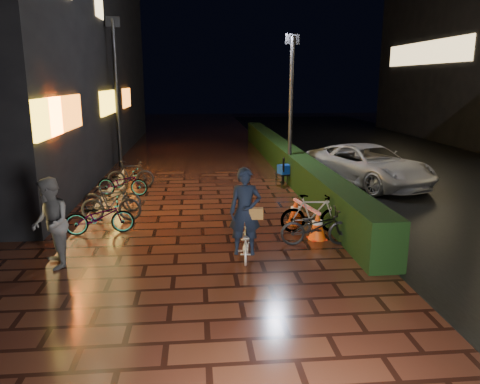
{
  "coord_description": "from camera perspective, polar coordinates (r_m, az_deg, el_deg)",
  "views": [
    {
      "loc": [
        -0.09,
        -9.59,
        3.44
      ],
      "look_at": [
        0.81,
        0.13,
        1.1
      ],
      "focal_mm": 35.0,
      "sensor_mm": 36.0,
      "label": 1
    }
  ],
  "objects": [
    {
      "name": "parked_bikes_hedge",
      "position": [
        10.45,
        9.12,
        -3.45
      ],
      "size": [
        1.67,
        1.41,
        0.9
      ],
      "color": "black",
      "rests_on": "ground"
    },
    {
      "name": "traffic_barrier",
      "position": [
        10.99,
        8.04,
        -3.16
      ],
      "size": [
        0.65,
        1.57,
        0.64
      ],
      "color": "#F44A0C",
      "rests_on": "ground"
    },
    {
      "name": "bystander_person",
      "position": [
        9.34,
        -22.1,
        -3.57
      ],
      "size": [
        0.92,
        1.02,
        1.72
      ],
      "primitive_type": "imported",
      "rotation": [
        0.0,
        0.0,
        -1.17
      ],
      "color": "#5A5A5C",
      "rests_on": "ground"
    },
    {
      "name": "asphalt_road",
      "position": [
        17.53,
        26.07,
        0.79
      ],
      "size": [
        11.0,
        60.0,
        0.01
      ],
      "primitive_type": "cube",
      "color": "black",
      "rests_on": "ground"
    },
    {
      "name": "ground",
      "position": [
        10.19,
        -4.52,
        -6.3
      ],
      "size": [
        80.0,
        80.0,
        0.0
      ],
      "primitive_type": "plane",
      "color": "#381911",
      "rests_on": "ground"
    },
    {
      "name": "van",
      "position": [
        16.24,
        15.32,
        3.19
      ],
      "size": [
        3.93,
        5.28,
        1.33
      ],
      "primitive_type": "imported",
      "rotation": [
        0.0,
        0.0,
        0.41
      ],
      "color": "#B1B1B6",
      "rests_on": "ground"
    },
    {
      "name": "cyclist",
      "position": [
        9.14,
        0.64,
        -4.1
      ],
      "size": [
        0.68,
        1.31,
        1.83
      ],
      "color": "white",
      "rests_on": "ground"
    },
    {
      "name": "lamp_post_hedge",
      "position": [
        15.72,
        6.22,
        10.64
      ],
      "size": [
        0.47,
        0.18,
        4.87
      ],
      "color": "black",
      "rests_on": "ground"
    },
    {
      "name": "cart_assembly",
      "position": [
        15.56,
        5.46,
        2.63
      ],
      "size": [
        0.67,
        0.72,
        1.02
      ],
      "color": "black",
      "rests_on": "ground"
    },
    {
      "name": "parked_bikes_storefront",
      "position": [
        13.24,
        -14.87,
        -0.15
      ],
      "size": [
        1.68,
        5.33,
        0.9
      ],
      "color": "black",
      "rests_on": "ground"
    },
    {
      "name": "lamp_post_sf",
      "position": [
        19.32,
        -14.85,
        12.29
      ],
      "size": [
        0.55,
        0.26,
        5.78
      ],
      "color": "black",
      "rests_on": "ground"
    },
    {
      "name": "hedge",
      "position": [
        18.15,
        5.54,
        4.1
      ],
      "size": [
        0.7,
        20.0,
        1.0
      ],
      "primitive_type": "cube",
      "color": "black",
      "rests_on": "ground"
    }
  ]
}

